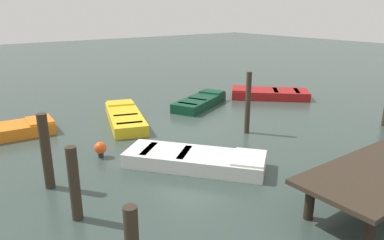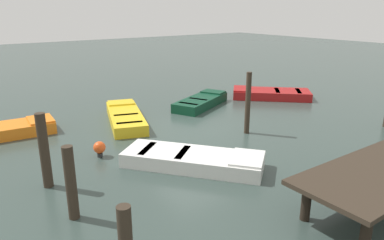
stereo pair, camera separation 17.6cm
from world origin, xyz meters
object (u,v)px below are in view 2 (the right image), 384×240
(rowboat_red, at_px, (270,94))
(mooring_piling_center, at_px, (44,151))
(rowboat_dark_green, at_px, (201,102))
(rowboat_white, at_px, (194,159))
(mooring_piling_mid_right, at_px, (71,183))
(rowboat_yellow, at_px, (125,117))
(marker_buoy, at_px, (99,148))
(mooring_piling_near_left, at_px, (248,103))

(rowboat_red, xyz_separation_m, mooring_piling_center, (11.46, 3.06, 0.73))
(rowboat_dark_green, bearing_deg, mooring_piling_center, -178.30)
(rowboat_white, xyz_separation_m, mooring_piling_mid_right, (3.57, 0.58, 0.60))
(mooring_piling_mid_right, height_order, mooring_piling_center, mooring_piling_center)
(rowboat_yellow, height_order, marker_buoy, marker_buoy)
(rowboat_white, distance_m, rowboat_red, 8.92)
(rowboat_dark_green, bearing_deg, marker_buoy, -179.42)
(rowboat_yellow, xyz_separation_m, mooring_piling_center, (3.91, 3.69, 0.73))
(mooring_piling_near_left, bearing_deg, rowboat_white, 20.25)
(mooring_piling_near_left, distance_m, marker_buoy, 5.22)
(mooring_piling_mid_right, height_order, mooring_piling_near_left, mooring_piling_near_left)
(rowboat_dark_green, relative_size, mooring_piling_near_left, 1.57)
(mooring_piling_near_left, height_order, marker_buoy, mooring_piling_near_left)
(rowboat_white, distance_m, marker_buoy, 2.89)
(rowboat_yellow, height_order, mooring_piling_center, mooring_piling_center)
(rowboat_red, distance_m, marker_buoy, 9.91)
(rowboat_yellow, bearing_deg, mooring_piling_near_left, -122.56)
(rowboat_dark_green, relative_size, rowboat_white, 0.89)
(marker_buoy, bearing_deg, rowboat_red, -168.10)
(mooring_piling_center, distance_m, marker_buoy, 2.14)
(rowboat_yellow, distance_m, mooring_piling_center, 5.43)
(rowboat_yellow, height_order, mooring_piling_mid_right, mooring_piling_mid_right)
(mooring_piling_center, bearing_deg, rowboat_yellow, -136.62)
(mooring_piling_mid_right, xyz_separation_m, marker_buoy, (-1.72, -2.79, -0.53))
(rowboat_dark_green, distance_m, mooring_piling_mid_right, 9.53)
(rowboat_dark_green, bearing_deg, mooring_piling_near_left, -128.05)
(rowboat_yellow, height_order, mooring_piling_near_left, mooring_piling_near_left)
(mooring_piling_near_left, bearing_deg, marker_buoy, -11.54)
(rowboat_dark_green, height_order, mooring_piling_mid_right, mooring_piling_mid_right)
(mooring_piling_near_left, bearing_deg, mooring_piling_center, -0.11)
(rowboat_dark_green, distance_m, rowboat_red, 3.81)
(rowboat_yellow, distance_m, rowboat_red, 7.58)
(rowboat_dark_green, bearing_deg, rowboat_yellow, 157.37)
(rowboat_dark_green, relative_size, rowboat_red, 0.92)
(mooring_piling_mid_right, height_order, marker_buoy, mooring_piling_mid_right)
(mooring_piling_mid_right, distance_m, mooring_piling_near_left, 7.00)
(rowboat_dark_green, relative_size, mooring_piling_mid_right, 2.11)
(marker_buoy, bearing_deg, rowboat_dark_green, -154.76)
(rowboat_dark_green, xyz_separation_m, mooring_piling_center, (7.73, 3.83, 0.73))
(marker_buoy, bearing_deg, mooring_piling_center, 29.98)
(rowboat_white, height_order, mooring_piling_mid_right, mooring_piling_mid_right)
(rowboat_red, relative_size, mooring_piling_near_left, 1.70)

